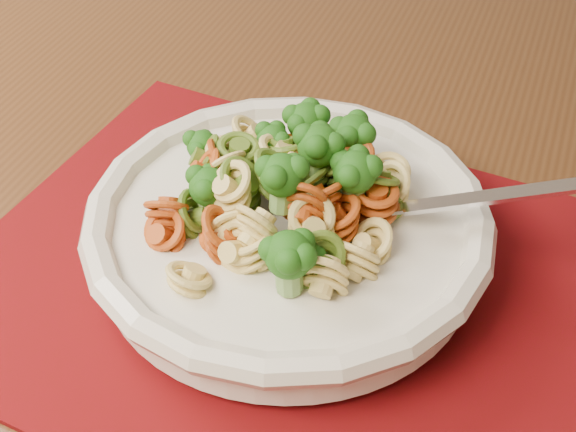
% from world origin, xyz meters
% --- Properties ---
extents(dining_table, '(1.47, 0.98, 0.74)m').
position_xyz_m(dining_table, '(0.65, 0.52, 0.65)').
color(dining_table, '#4A2B14').
rests_on(dining_table, ground).
extents(placemat, '(0.43, 0.34, 0.00)m').
position_xyz_m(placemat, '(0.63, 0.42, 0.75)').
color(placemat, '#66040F').
rests_on(placemat, dining_table).
extents(pasta_bowl, '(0.26, 0.26, 0.05)m').
position_xyz_m(pasta_bowl, '(0.62, 0.44, 0.78)').
color(pasta_bowl, silver).
rests_on(pasta_bowl, placemat).
extents(pasta_broccoli_heap, '(0.22, 0.22, 0.06)m').
position_xyz_m(pasta_broccoli_heap, '(0.62, 0.44, 0.79)').
color(pasta_broccoli_heap, '#E5C271').
rests_on(pasta_broccoli_heap, pasta_bowl).
extents(fork, '(0.18, 0.06, 0.08)m').
position_xyz_m(fork, '(0.66, 0.45, 0.79)').
color(fork, silver).
rests_on(fork, pasta_bowl).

